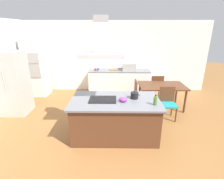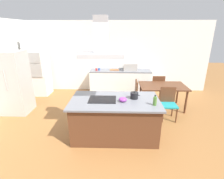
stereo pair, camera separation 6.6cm
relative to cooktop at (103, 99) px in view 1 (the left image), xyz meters
name	(u,v)px [view 1 (the left image)]	position (x,y,z in m)	size (l,w,h in m)	color
ground	(115,107)	(0.28, 1.50, -0.91)	(16.00, 16.00, 0.00)	#936033
wall_back	(115,57)	(0.28, 3.25, 0.44)	(7.20, 0.10, 2.70)	white
kitchen_island	(115,118)	(0.28, 0.00, -0.45)	(1.98, 1.12, 0.90)	#59331E
cooktop	(103,99)	(0.00, 0.00, 0.00)	(0.60, 0.44, 0.01)	black
tea_kettle	(134,95)	(0.71, 0.09, 0.07)	(0.23, 0.18, 0.17)	black
olive_oil_bottle	(155,101)	(1.10, -0.26, 0.09)	(0.08, 0.08, 0.22)	#47722D
mixing_bowl	(123,99)	(0.45, -0.09, 0.04)	(0.18, 0.18, 0.10)	purple
back_counter	(119,82)	(0.45, 2.88, -0.46)	(2.32, 0.62, 0.90)	white
countertop_microwave	(129,67)	(0.82, 2.88, 0.13)	(0.50, 0.38, 0.28)	#B2AFAA
coffee_mug_red	(95,70)	(-0.46, 2.80, 0.04)	(0.08, 0.08, 0.09)	red
coffee_mug_blue	(98,69)	(-0.37, 2.86, 0.04)	(0.08, 0.08, 0.09)	#2D56B2
cutting_board	(113,70)	(0.22, 2.93, 0.00)	(0.34, 0.24, 0.02)	#995B33
wall_oven_stack	(36,66)	(-2.62, 2.65, 0.20)	(0.70, 0.66, 2.20)	white
refrigerator	(12,83)	(-2.70, 1.14, 0.00)	(0.80, 0.73, 1.82)	#B2AFAA
dining_table	(162,88)	(1.74, 1.53, -0.24)	(1.40, 0.90, 0.75)	#59331E
chair_facing_back_wall	(156,86)	(1.74, 2.20, -0.40)	(0.42, 0.42, 0.89)	teal
chair_at_left_end	(132,92)	(0.82, 1.53, -0.40)	(0.42, 0.42, 0.89)	teal
chair_facing_island	(168,101)	(1.74, 0.87, -0.40)	(0.42, 0.42, 0.89)	teal
range_hood	(102,44)	(0.00, 0.00, 1.20)	(0.90, 0.55, 0.78)	#ADADB2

